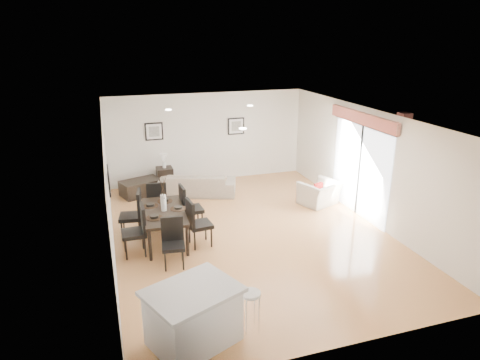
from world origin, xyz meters
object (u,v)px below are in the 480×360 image
object	(u,v)px
dining_chair_wnear	(138,227)
dining_chair_foot	(157,199)
side_table	(165,178)
dining_table	(164,214)
dining_chair_head	(173,239)
armchair	(319,193)
sofa	(197,184)
kitchen_island	(193,316)
coffee_table	(141,187)
dining_chair_wfar	(135,212)
dining_chair_efar	(188,205)
dining_chair_enear	(196,220)
bar_stool	(251,298)

from	to	relation	value
dining_chair_wnear	dining_chair_foot	xyz separation A→B (m)	(0.58, 1.49, -0.02)
dining_chair_foot	side_table	distance (m)	2.48
dining_table	dining_chair_head	world-z (taller)	dining_chair_head
dining_chair_foot	side_table	size ratio (longest dim) A/B	1.69
armchair	dining_chair_wnear	distance (m)	5.03
sofa	kitchen_island	xyz separation A→B (m)	(-1.37, -6.05, 0.14)
sofa	dining_chair_wnear	size ratio (longest dim) A/B	2.02
dining_chair_foot	coffee_table	xyz separation A→B (m)	(-0.22, 2.01, -0.36)
armchair	dining_table	xyz separation A→B (m)	(-4.24, -0.91, 0.33)
dining_chair_wnear	dining_chair_wfar	xyz separation A→B (m)	(-0.00, 0.85, 0.01)
dining_chair_efar	side_table	xyz separation A→B (m)	(-0.10, 3.05, -0.29)
dining_chair_wnear	dining_chair_wfar	distance (m)	0.85
side_table	dining_chair_enear	bearing A→B (deg)	-88.52
armchair	dining_chair_head	distance (m)	4.68
dining_chair_wnear	side_table	xyz separation A→B (m)	(1.10, 3.91, -0.29)
dining_chair_efar	dining_chair_wfar	bearing A→B (deg)	87.23
sofa	bar_stool	xyz separation A→B (m)	(-0.48, -6.05, 0.26)
dining_chair_foot	coffee_table	size ratio (longest dim) A/B	0.96
side_table	coffee_table	bearing A→B (deg)	-151.54
coffee_table	side_table	distance (m)	0.85
dining_chair_efar	dining_chair_wnear	bearing A→B (deg)	122.37
sofa	dining_table	distance (m)	2.95
dining_chair_wfar	side_table	world-z (taller)	dining_chair_wfar
dining_chair_efar	bar_stool	distance (m)	3.86
dining_chair_wnear	dining_chair_efar	bearing A→B (deg)	124.49
dining_chair_wfar	bar_stool	distance (m)	4.09
coffee_table	dining_table	bearing A→B (deg)	-105.31
armchair	dining_chair_enear	bearing A→B (deg)	-0.65
dining_chair_wfar	dining_chair_head	world-z (taller)	dining_chair_wfar
dining_table	bar_stool	distance (m)	3.52
dining_chair_wfar	kitchen_island	world-z (taller)	dining_chair_wfar
dining_table	dining_chair_wfar	world-z (taller)	dining_chair_wfar
kitchen_island	bar_stool	size ratio (longest dim) A/B	2.33
dining_chair_wfar	sofa	bearing A→B (deg)	148.64
sofa	dining_chair_wnear	bearing A→B (deg)	77.08
coffee_table	kitchen_island	xyz separation A→B (m)	(0.16, -6.50, 0.23)
coffee_table	sofa	bearing A→B (deg)	-36.08
dining_chair_foot	bar_stool	distance (m)	4.56
dining_chair_wfar	dining_chair_enear	distance (m)	1.47
dining_chair_wnear	dining_chair_head	bearing A→B (deg)	42.56
dining_table	kitchen_island	xyz separation A→B (m)	(-0.08, -3.42, -0.20)
armchair	dining_chair_foot	size ratio (longest dim) A/B	0.93
dining_chair_enear	side_table	size ratio (longest dim) A/B	1.72
dining_chair_wnear	coffee_table	world-z (taller)	dining_chair_wnear
sofa	dining_chair_enear	bearing A→B (deg)	96.12
dining_chair_wfar	dining_chair_foot	world-z (taller)	dining_chair_wfar
side_table	bar_stool	world-z (taller)	bar_stool
dining_chair_wfar	dining_chair_enear	size ratio (longest dim) A/B	1.02
dining_chair_efar	bar_stool	xyz separation A→B (m)	(0.21, -3.85, -0.03)
dining_chair_wfar	bar_stool	bearing A→B (deg)	29.16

